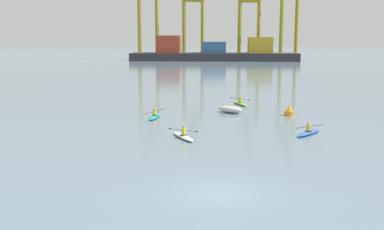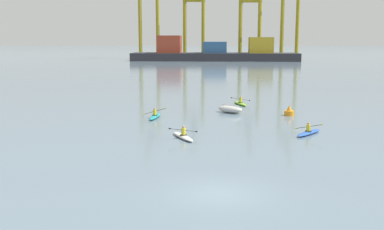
{
  "view_description": "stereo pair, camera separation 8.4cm",
  "coord_description": "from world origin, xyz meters",
  "px_view_note": "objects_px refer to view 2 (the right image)",
  "views": [
    {
      "loc": [
        -0.13,
        -20.22,
        7.14
      ],
      "look_at": [
        -2.3,
        18.14,
        0.6
      ],
      "focal_mm": 42.58,
      "sensor_mm": 36.0,
      "label": 1
    },
    {
      "loc": [
        -0.04,
        -20.21,
        7.14
      ],
      "look_at": [
        -2.3,
        18.14,
        0.6
      ],
      "focal_mm": 42.58,
      "sensor_mm": 36.0,
      "label": 2
    }
  ],
  "objects_px": {
    "gantry_crane_west_mid": "(194,12)",
    "kayak_teal": "(155,116)",
    "kayak_blue": "(309,132)",
    "capsized_dinghy": "(230,109)",
    "kayak_white": "(183,136)",
    "container_barge": "(214,53)",
    "gantry_crane_east_mid": "(250,12)",
    "gantry_crane_east": "(291,5)",
    "kayak_lime": "(240,103)",
    "channel_buoy": "(289,112)",
    "gantry_crane_west": "(148,5)"
  },
  "relations": [
    {
      "from": "kayak_lime",
      "to": "channel_buoy",
      "type": "bearing_deg",
      "value": -57.73
    },
    {
      "from": "gantry_crane_east_mid",
      "to": "kayak_blue",
      "type": "relative_size",
      "value": 9.96
    },
    {
      "from": "kayak_teal",
      "to": "capsized_dinghy",
      "type": "bearing_deg",
      "value": 25.34
    },
    {
      "from": "kayak_teal",
      "to": "kayak_lime",
      "type": "xyz_separation_m",
      "value": [
        8.07,
        8.68,
        -0.0
      ]
    },
    {
      "from": "gantry_crane_west",
      "to": "kayak_blue",
      "type": "distance_m",
      "value": 129.15
    },
    {
      "from": "gantry_crane_west_mid",
      "to": "gantry_crane_east_mid",
      "type": "distance_m",
      "value": 19.33
    },
    {
      "from": "container_barge",
      "to": "kayak_blue",
      "type": "height_order",
      "value": "container_barge"
    },
    {
      "from": "container_barge",
      "to": "gantry_crane_west_mid",
      "type": "xyz_separation_m",
      "value": [
        -7.14,
        13.54,
        13.34
      ]
    },
    {
      "from": "container_barge",
      "to": "gantry_crane_west_mid",
      "type": "distance_m",
      "value": 20.31
    },
    {
      "from": "gantry_crane_west_mid",
      "to": "capsized_dinghy",
      "type": "distance_m",
      "value": 115.57
    },
    {
      "from": "gantry_crane_west_mid",
      "to": "kayak_teal",
      "type": "distance_m",
      "value": 118.43
    },
    {
      "from": "container_barge",
      "to": "kayak_blue",
      "type": "xyz_separation_m",
      "value": [
        8.25,
        -110.23,
        -2.32
      ]
    },
    {
      "from": "gantry_crane_west_mid",
      "to": "gantry_crane_east_mid",
      "type": "bearing_deg",
      "value": -14.44
    },
    {
      "from": "kayak_white",
      "to": "gantry_crane_east_mid",
      "type": "bearing_deg",
      "value": 84.04
    },
    {
      "from": "gantry_crane_west",
      "to": "gantry_crane_east",
      "type": "xyz_separation_m",
      "value": [
        47.46,
        -3.3,
        -0.34
      ]
    },
    {
      "from": "gantry_crane_east",
      "to": "kayak_lime",
      "type": "height_order",
      "value": "gantry_crane_east"
    },
    {
      "from": "gantry_crane_east_mid",
      "to": "gantry_crane_east",
      "type": "relative_size",
      "value": 0.87
    },
    {
      "from": "capsized_dinghy",
      "to": "kayak_lime",
      "type": "bearing_deg",
      "value": 77.26
    },
    {
      "from": "container_barge",
      "to": "gantry_crane_west",
      "type": "height_order",
      "value": "gantry_crane_west"
    },
    {
      "from": "gantry_crane_west_mid",
      "to": "gantry_crane_east_mid",
      "type": "xyz_separation_m",
      "value": [
        18.72,
        -4.82,
        -0.31
      ]
    },
    {
      "from": "container_barge",
      "to": "kayak_white",
      "type": "relative_size",
      "value": 15.71
    },
    {
      "from": "gantry_crane_east_mid",
      "to": "capsized_dinghy",
      "type": "height_order",
      "value": "gantry_crane_east_mid"
    },
    {
      "from": "channel_buoy",
      "to": "kayak_teal",
      "type": "distance_m",
      "value": 12.45
    },
    {
      "from": "capsized_dinghy",
      "to": "kayak_lime",
      "type": "relative_size",
      "value": 0.81
    },
    {
      "from": "kayak_white",
      "to": "gantry_crane_west_mid",
      "type": "bearing_deg",
      "value": 92.79
    },
    {
      "from": "gantry_crane_west_mid",
      "to": "kayak_white",
      "type": "xyz_separation_m",
      "value": [
        6.12,
        -125.64,
        -15.66
      ]
    },
    {
      "from": "gantry_crane_west_mid",
      "to": "kayak_white",
      "type": "height_order",
      "value": "gantry_crane_west_mid"
    },
    {
      "from": "gantry_crane_east",
      "to": "capsized_dinghy",
      "type": "height_order",
      "value": "gantry_crane_east"
    },
    {
      "from": "gantry_crane_west_mid",
      "to": "kayak_lime",
      "type": "distance_m",
      "value": 110.34
    },
    {
      "from": "capsized_dinghy",
      "to": "channel_buoy",
      "type": "height_order",
      "value": "channel_buoy"
    },
    {
      "from": "kayak_teal",
      "to": "kayak_blue",
      "type": "bearing_deg",
      "value": -27.26
    },
    {
      "from": "gantry_crane_west_mid",
      "to": "kayak_teal",
      "type": "bearing_deg",
      "value": -88.57
    },
    {
      "from": "kayak_white",
      "to": "kayak_teal",
      "type": "distance_m",
      "value": 8.88
    },
    {
      "from": "channel_buoy",
      "to": "gantry_crane_east",
      "type": "bearing_deg",
      "value": 81.54
    },
    {
      "from": "gantry_crane_east_mid",
      "to": "kayak_lime",
      "type": "height_order",
      "value": "gantry_crane_east_mid"
    },
    {
      "from": "gantry_crane_west_mid",
      "to": "container_barge",
      "type": "bearing_deg",
      "value": -62.21
    },
    {
      "from": "gantry_crane_east_mid",
      "to": "kayak_blue",
      "type": "distance_m",
      "value": 119.99
    },
    {
      "from": "gantry_crane_east_mid",
      "to": "kayak_teal",
      "type": "bearing_deg",
      "value": -97.99
    },
    {
      "from": "gantry_crane_west",
      "to": "capsized_dinghy",
      "type": "xyz_separation_m",
      "value": [
        25.31,
        -114.45,
        -17.71
      ]
    },
    {
      "from": "kayak_blue",
      "to": "kayak_teal",
      "type": "bearing_deg",
      "value": 152.74
    },
    {
      "from": "gantry_crane_east_mid",
      "to": "kayak_teal",
      "type": "relative_size",
      "value": 8.84
    },
    {
      "from": "gantry_crane_east",
      "to": "kayak_blue",
      "type": "bearing_deg",
      "value": -97.79
    },
    {
      "from": "gantry_crane_west",
      "to": "channel_buoy",
      "type": "distance_m",
      "value": 121.0
    },
    {
      "from": "container_barge",
      "to": "capsized_dinghy",
      "type": "bearing_deg",
      "value": -88.5
    },
    {
      "from": "kayak_white",
      "to": "gantry_crane_east",
      "type": "bearing_deg",
      "value": 78.12
    },
    {
      "from": "capsized_dinghy",
      "to": "kayak_lime",
      "type": "height_order",
      "value": "kayak_lime"
    },
    {
      "from": "gantry_crane_east",
      "to": "kayak_lime",
      "type": "relative_size",
      "value": 10.27
    },
    {
      "from": "gantry_crane_east",
      "to": "kayak_white",
      "type": "distance_m",
      "value": 126.58
    },
    {
      "from": "kayak_white",
      "to": "container_barge",
      "type": "bearing_deg",
      "value": 89.48
    },
    {
      "from": "gantry_crane_west_mid",
      "to": "capsized_dinghy",
      "type": "bearing_deg",
      "value": -85.11
    }
  ]
}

